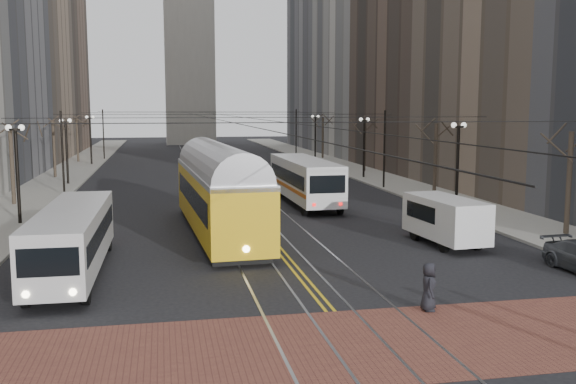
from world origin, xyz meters
name	(u,v)px	position (x,y,z in m)	size (l,w,h in m)	color
ground	(324,303)	(0.00, 0.00, 0.00)	(260.00, 260.00, 0.00)	black
sidewalk_left	(64,176)	(-15.00, 45.00, 0.07)	(5.00, 140.00, 0.15)	gray
sidewalk_right	(355,171)	(15.00, 45.00, 0.07)	(5.00, 140.00, 0.15)	gray
crosswalk_band	(357,344)	(0.00, -4.00, 0.01)	(25.00, 6.00, 0.01)	brown
streetcar_rails	(216,174)	(0.00, 45.00, 0.00)	(4.80, 130.00, 0.02)	gray
centre_lines	(216,174)	(0.00, 45.00, 0.01)	(0.42, 130.00, 0.01)	gold
building_left_far	(26,21)	(-25.50, 86.00, 20.00)	(16.00, 20.00, 40.00)	brown
building_right_mid	(447,14)	(25.50, 46.00, 17.00)	(16.00, 20.00, 34.00)	brown
building_right_far	(345,29)	(25.50, 86.00, 20.00)	(16.00, 20.00, 40.00)	slate
lamp_posts	(233,159)	(0.00, 28.75, 2.80)	(27.60, 57.20, 5.60)	black
street_trees	(225,154)	(0.00, 35.25, 2.80)	(31.68, 53.28, 5.60)	#382D23
trolley_wires	(225,143)	(0.00, 34.83, 3.77)	(25.96, 120.00, 6.60)	black
transit_bus	(73,242)	(-9.15, 5.81, 1.38)	(2.30, 11.04, 2.76)	silver
streetcar	(219,200)	(-2.50, 13.20, 1.89)	(2.97, 16.01, 3.77)	yellow
rear_bus	(305,182)	(4.46, 22.99, 1.60)	(2.66, 12.24, 3.19)	white
cargo_van	(445,222)	(8.35, 8.17, 1.19)	(2.08, 5.40, 2.39)	silver
sedan_grey	(332,175)	(9.92, 35.67, 0.67)	(1.57, 3.91, 1.33)	#424349
pedestrian_a	(429,287)	(3.28, -1.50, 0.84)	(0.81, 0.53, 1.65)	black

